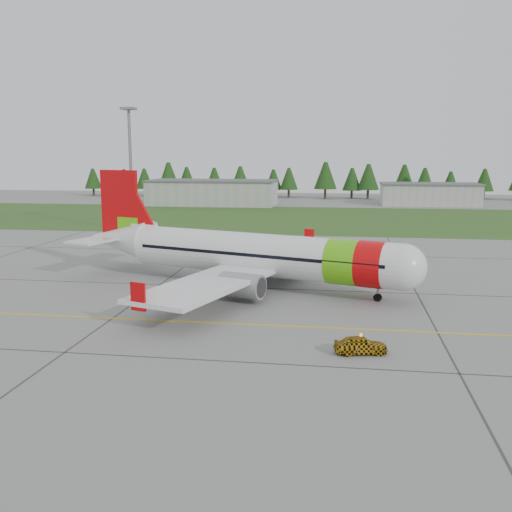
# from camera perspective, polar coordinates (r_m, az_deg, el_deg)

# --- Properties ---
(ground) EXTENTS (320.00, 320.00, 0.00)m
(ground) POSITION_cam_1_polar(r_m,az_deg,el_deg) (36.00, 3.61, -10.82)
(ground) COLOR gray
(ground) RESTS_ON ground
(aircraft) EXTENTS (35.76, 33.88, 11.19)m
(aircraft) POSITION_cam_1_polar(r_m,az_deg,el_deg) (55.59, -0.37, 0.16)
(aircraft) COLOR white
(aircraft) RESTS_ON ground
(follow_me_car) EXTENTS (1.43, 1.59, 3.45)m
(follow_me_car) POSITION_cam_1_polar(r_m,az_deg,el_deg) (37.93, 10.48, -7.11)
(follow_me_car) COLOR #EBAB0D
(follow_me_car) RESTS_ON ground
(service_van) EXTENTS (2.15, 2.10, 4.85)m
(service_van) POSITION_cam_1_polar(r_m,az_deg,el_deg) (99.47, -11.06, 3.93)
(service_van) COLOR silver
(service_van) RESTS_ON ground
(grass_strip) EXTENTS (320.00, 50.00, 0.03)m
(grass_strip) POSITION_cam_1_polar(r_m,az_deg,el_deg) (116.25, 7.13, 3.72)
(grass_strip) COLOR #30561E
(grass_strip) RESTS_ON ground
(taxi_guideline) EXTENTS (120.00, 0.25, 0.02)m
(taxi_guideline) POSITION_cam_1_polar(r_m,az_deg,el_deg) (43.54, 4.53, -7.06)
(taxi_guideline) COLOR gold
(taxi_guideline) RESTS_ON ground
(hangar_west) EXTENTS (32.00, 14.00, 6.00)m
(hangar_west) POSITION_cam_1_polar(r_m,az_deg,el_deg) (147.53, -4.35, 6.28)
(hangar_west) COLOR #A8A8A3
(hangar_west) RESTS_ON ground
(hangar_east) EXTENTS (24.00, 12.00, 5.20)m
(hangar_east) POSITION_cam_1_polar(r_m,az_deg,el_deg) (153.47, 16.93, 5.87)
(hangar_east) COLOR #A8A8A3
(hangar_east) RESTS_ON ground
(floodlight_mast) EXTENTS (0.50, 0.50, 20.00)m
(floodlight_mast) POSITION_cam_1_polar(r_m,az_deg,el_deg) (97.93, -12.40, 8.24)
(floodlight_mast) COLOR slate
(floodlight_mast) RESTS_ON ground
(treeline) EXTENTS (160.00, 8.00, 10.00)m
(treeline) POSITION_cam_1_polar(r_m,az_deg,el_deg) (171.71, 7.67, 7.43)
(treeline) COLOR #1C3F14
(treeline) RESTS_ON ground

